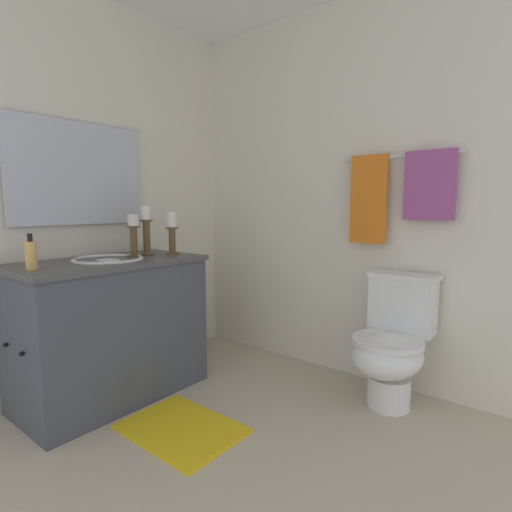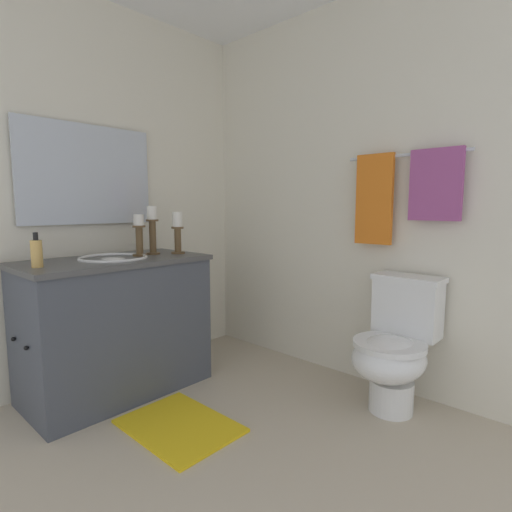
{
  "view_description": "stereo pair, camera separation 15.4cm",
  "coord_description": "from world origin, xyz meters",
  "px_view_note": "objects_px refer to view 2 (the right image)",
  "views": [
    {
      "loc": [
        1.0,
        -1.13,
        1.14
      ],
      "look_at": [
        -0.39,
        0.59,
        0.87
      ],
      "focal_mm": 28.13,
      "sensor_mm": 36.0,
      "label": 1
    },
    {
      "loc": [
        1.11,
        -1.03,
        1.14
      ],
      "look_at": [
        -0.39,
        0.59,
        0.87
      ],
      "focal_mm": 28.13,
      "sensor_mm": 36.0,
      "label": 2
    }
  ],
  "objects_px": {
    "vanity_cabinet": "(116,325)",
    "towel_near_vanity": "(374,199)",
    "candle_holder_mid": "(139,234)",
    "towel_center": "(436,185)",
    "toilet": "(394,347)",
    "bath_mat": "(179,426)",
    "candle_holder_tall": "(178,232)",
    "towel_bar": "(406,155)",
    "mirror": "(88,175)",
    "candle_holder_short": "(152,229)",
    "sink_basin": "(114,265)",
    "soap_bottle": "(37,253)"
  },
  "relations": [
    {
      "from": "soap_bottle",
      "to": "mirror",
      "type": "bearing_deg",
      "value": 126.28
    },
    {
      "from": "candle_holder_tall",
      "to": "bath_mat",
      "type": "bearing_deg",
      "value": -37.3
    },
    {
      "from": "candle_holder_mid",
      "to": "toilet",
      "type": "xyz_separation_m",
      "value": [
        1.36,
        0.75,
        -0.6
      ]
    },
    {
      "from": "candle_holder_mid",
      "to": "toilet",
      "type": "bearing_deg",
      "value": 28.82
    },
    {
      "from": "candle_holder_mid",
      "to": "towel_bar",
      "type": "relative_size",
      "value": 0.37
    },
    {
      "from": "towel_bar",
      "to": "towel_near_vanity",
      "type": "bearing_deg",
      "value": -174.25
    },
    {
      "from": "vanity_cabinet",
      "to": "towel_center",
      "type": "xyz_separation_m",
      "value": [
        1.46,
        1.13,
        0.84
      ]
    },
    {
      "from": "mirror",
      "to": "candle_holder_mid",
      "type": "height_order",
      "value": "mirror"
    },
    {
      "from": "vanity_cabinet",
      "to": "candle_holder_mid",
      "type": "distance_m",
      "value": 0.58
    },
    {
      "from": "candle_holder_short",
      "to": "towel_center",
      "type": "xyz_separation_m",
      "value": [
        1.48,
        0.84,
        0.26
      ]
    },
    {
      "from": "soap_bottle",
      "to": "towel_center",
      "type": "bearing_deg",
      "value": 47.85
    },
    {
      "from": "soap_bottle",
      "to": "towel_bar",
      "type": "relative_size",
      "value": 0.25
    },
    {
      "from": "candle_holder_short",
      "to": "towel_bar",
      "type": "height_order",
      "value": "towel_bar"
    },
    {
      "from": "towel_center",
      "to": "towel_bar",
      "type": "bearing_deg",
      "value": 174.25
    },
    {
      "from": "toilet",
      "to": "towel_bar",
      "type": "bearing_deg",
      "value": 108.83
    },
    {
      "from": "candle_holder_tall",
      "to": "towel_center",
      "type": "height_order",
      "value": "towel_center"
    },
    {
      "from": "towel_bar",
      "to": "bath_mat",
      "type": "xyz_separation_m",
      "value": [
        -0.66,
        -1.15,
        -1.43
      ]
    },
    {
      "from": "towel_near_vanity",
      "to": "vanity_cabinet",
      "type": "bearing_deg",
      "value": -134.24
    },
    {
      "from": "candle_holder_mid",
      "to": "bath_mat",
      "type": "xyz_separation_m",
      "value": [
        0.63,
        -0.18,
        -0.96
      ]
    },
    {
      "from": "towel_center",
      "to": "bath_mat",
      "type": "bearing_deg",
      "value": -126.41
    },
    {
      "from": "vanity_cabinet",
      "to": "bath_mat",
      "type": "height_order",
      "value": "vanity_cabinet"
    },
    {
      "from": "soap_bottle",
      "to": "bath_mat",
      "type": "height_order",
      "value": "soap_bottle"
    },
    {
      "from": "vanity_cabinet",
      "to": "towel_center",
      "type": "distance_m",
      "value": 2.03
    },
    {
      "from": "candle_holder_short",
      "to": "toilet",
      "type": "relative_size",
      "value": 0.42
    },
    {
      "from": "candle_holder_tall",
      "to": "candle_holder_short",
      "type": "bearing_deg",
      "value": -124.2
    },
    {
      "from": "candle_holder_mid",
      "to": "towel_center",
      "type": "distance_m",
      "value": 1.77
    },
    {
      "from": "soap_bottle",
      "to": "candle_holder_short",
      "type": "bearing_deg",
      "value": 94.64
    },
    {
      "from": "toilet",
      "to": "candle_holder_tall",
      "type": "bearing_deg",
      "value": -158.48
    },
    {
      "from": "vanity_cabinet",
      "to": "towel_near_vanity",
      "type": "relative_size",
      "value": 1.99
    },
    {
      "from": "mirror",
      "to": "soap_bottle",
      "type": "height_order",
      "value": "mirror"
    },
    {
      "from": "sink_basin",
      "to": "vanity_cabinet",
      "type": "bearing_deg",
      "value": -90.0
    },
    {
      "from": "towel_near_vanity",
      "to": "towel_center",
      "type": "distance_m",
      "value": 0.37
    },
    {
      "from": "mirror",
      "to": "vanity_cabinet",
      "type": "bearing_deg",
      "value": -0.01
    },
    {
      "from": "towel_center",
      "to": "bath_mat",
      "type": "xyz_separation_m",
      "value": [
        -0.84,
        -1.13,
        -1.25
      ]
    },
    {
      "from": "sink_basin",
      "to": "candle_holder_short",
      "type": "bearing_deg",
      "value": 93.68
    },
    {
      "from": "sink_basin",
      "to": "soap_bottle",
      "type": "xyz_separation_m",
      "value": [
        0.04,
        -0.44,
        0.11
      ]
    },
    {
      "from": "toilet",
      "to": "towel_bar",
      "type": "relative_size",
      "value": 1.05
    },
    {
      "from": "sink_basin",
      "to": "candle_holder_tall",
      "type": "height_order",
      "value": "candle_holder_tall"
    },
    {
      "from": "candle_holder_mid",
      "to": "towel_near_vanity",
      "type": "distance_m",
      "value": 1.47
    },
    {
      "from": "mirror",
      "to": "candle_holder_short",
      "type": "bearing_deg",
      "value": 47.84
    },
    {
      "from": "towel_near_vanity",
      "to": "candle_holder_tall",
      "type": "bearing_deg",
      "value": -145.41
    },
    {
      "from": "candle_holder_tall",
      "to": "candle_holder_mid",
      "type": "distance_m",
      "value": 0.25
    },
    {
      "from": "mirror",
      "to": "toilet",
      "type": "bearing_deg",
      "value": 29.56
    },
    {
      "from": "candle_holder_short",
      "to": "soap_bottle",
      "type": "xyz_separation_m",
      "value": [
        0.06,
        -0.73,
        -0.09
      ]
    },
    {
      "from": "towel_near_vanity",
      "to": "towel_center",
      "type": "bearing_deg",
      "value": 0.0
    },
    {
      "from": "vanity_cabinet",
      "to": "mirror",
      "type": "xyz_separation_m",
      "value": [
        -0.28,
        0.0,
        0.93
      ]
    },
    {
      "from": "towel_center",
      "to": "candle_holder_short",
      "type": "bearing_deg",
      "value": -150.29
    },
    {
      "from": "candle_holder_mid",
      "to": "toilet",
      "type": "relative_size",
      "value": 0.35
    },
    {
      "from": "candle_holder_mid",
      "to": "towel_bar",
      "type": "xyz_separation_m",
      "value": [
        1.28,
        0.97,
        0.47
      ]
    },
    {
      "from": "candle_holder_tall",
      "to": "mirror",
      "type": "bearing_deg",
      "value": -129.84
    }
  ]
}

